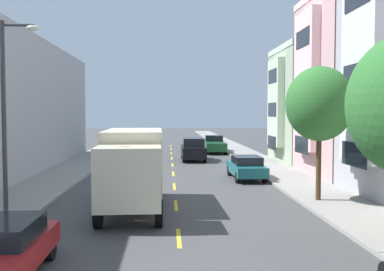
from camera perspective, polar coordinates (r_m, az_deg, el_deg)
The scene contains 15 objects.
ground_plane at distance 37.18m, azimuth -2.62°, elevation -3.30°, with size 160.00×160.00×0.00m, color #424244.
sidewalk_left at distance 35.83m, azimuth -14.04°, elevation -3.51°, with size 3.20×120.00×0.14m, color gray.
sidewalk_right at distance 35.96m, azimuth 8.82°, elevation -3.43°, with size 3.20×120.00×0.14m, color gray.
lane_centerline_dashes at distance 31.72m, azimuth -2.52°, elevation -4.37°, with size 0.14×47.20×0.01m.
townhouse_fourth_sage at distance 38.06m, azimuth 19.12°, elevation 3.52°, with size 11.55×7.69×9.46m.
street_tree_second at distance 20.31m, azimuth 16.27°, elevation 3.95°, with size 2.99×2.99×5.98m.
street_lamp at distance 16.69m, azimuth -22.85°, elevation 3.42°, with size 1.35×0.28×7.11m.
delivery_box_truck at distance 18.49m, azimuth -7.69°, elevation -3.79°, with size 2.55×7.34×3.30m.
parked_suv_navy at distance 58.88m, azimuth -7.16°, elevation -0.05°, with size 2.05×4.84×1.93m.
parked_sedan_teal at distance 26.97m, azimuth 7.09°, elevation -4.09°, with size 1.85×4.52×1.43m.
parked_suv_charcoal at distance 46.61m, azimuth -8.20°, elevation -0.84°, with size 2.03×4.83×1.93m.
parked_pickup_forest at distance 44.45m, azimuth 2.97°, elevation -1.21°, with size 2.14×5.35×1.73m.
parked_sedan_red at distance 11.76m, azimuth -23.75°, elevation -13.54°, with size 1.82×4.51×1.43m.
parked_wagon_sky at distance 40.41m, azimuth -9.02°, elevation -1.69°, with size 1.93×4.74×1.50m.
moving_black_sedan at distance 37.19m, azimuth 0.15°, elevation -1.77°, with size 1.95×4.80×1.93m.
Camera 1 is at (-0.34, -6.96, 4.04)m, focal length 40.95 mm.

